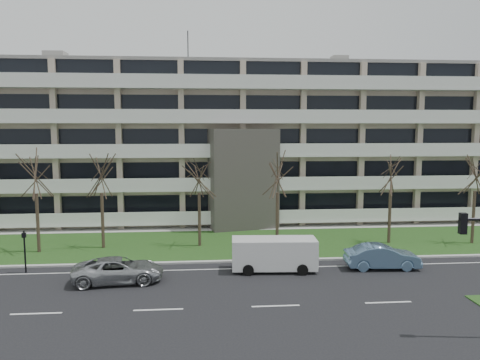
{
  "coord_description": "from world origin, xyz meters",
  "views": [
    {
      "loc": [
        -3.75,
        -23.0,
        9.26
      ],
      "look_at": [
        -1.02,
        10.0,
        5.42
      ],
      "focal_mm": 35.0,
      "sensor_mm": 36.0,
      "label": 1
    }
  ],
  "objects": [
    {
      "name": "blue_sedan",
      "position": [
        7.93,
        5.79,
        0.79
      ],
      "size": [
        4.86,
        1.93,
        1.57
      ],
      "primitive_type": "imported",
      "rotation": [
        0.0,
        0.0,
        1.51
      ],
      "color": "#688FB5",
      "rests_on": "ground"
    },
    {
      "name": "grass_verge",
      "position": [
        0.0,
        13.0,
        0.03
      ],
      "size": [
        90.0,
        10.0,
        0.06
      ],
      "primitive_type": "cube",
      "color": "#1E4316",
      "rests_on": "ground"
    },
    {
      "name": "tree_1",
      "position": [
        -15.71,
        11.61,
        6.09
      ],
      "size": [
        3.92,
        3.92,
        7.84
      ],
      "color": "#382B21",
      "rests_on": "ground"
    },
    {
      "name": "white_van",
      "position": [
        0.9,
        5.94,
        1.25
      ],
      "size": [
        5.51,
        2.49,
        2.09
      ],
      "rotation": [
        0.0,
        0.0,
        -0.06
      ],
      "color": "silver",
      "rests_on": "ground"
    },
    {
      "name": "apartment_building",
      "position": [
        -0.01,
        25.32,
        7.61
      ],
      "size": [
        60.5,
        15.1,
        18.75
      ],
      "color": "tan",
      "rests_on": "ground"
    },
    {
      "name": "ground",
      "position": [
        0.0,
        0.0,
        0.0
      ],
      "size": [
        160.0,
        160.0,
        0.0
      ],
      "primitive_type": "plane",
      "color": "black",
      "rests_on": "ground"
    },
    {
      "name": "curb",
      "position": [
        0.0,
        8.0,
        0.06
      ],
      "size": [
        90.0,
        0.35,
        0.12
      ],
      "primitive_type": "cube",
      "color": "#B2B2AD",
      "rests_on": "ground"
    },
    {
      "name": "tree_3",
      "position": [
        -3.95,
        12.44,
        5.76
      ],
      "size": [
        3.71,
        3.71,
        7.41
      ],
      "color": "#382B21",
      "rests_on": "ground"
    },
    {
      "name": "tree_6",
      "position": [
        17.51,
        11.48,
        5.82
      ],
      "size": [
        3.75,
        3.75,
        7.49
      ],
      "color": "#382B21",
      "rests_on": "ground"
    },
    {
      "name": "lane_edge_line",
      "position": [
        0.0,
        6.5,
        0.01
      ],
      "size": [
        90.0,
        0.12,
        0.01
      ],
      "primitive_type": "cube",
      "color": "white",
      "rests_on": "ground"
    },
    {
      "name": "silver_pickup",
      "position": [
        -8.74,
        4.49,
        0.73
      ],
      "size": [
        5.49,
        2.93,
        1.47
      ],
      "primitive_type": "imported",
      "rotation": [
        0.0,
        0.0,
        1.67
      ],
      "color": "#A7AAAE",
      "rests_on": "ground"
    },
    {
      "name": "pedestrian_signal",
      "position": [
        -14.92,
        6.76,
        1.72
      ],
      "size": [
        0.28,
        0.24,
        2.7
      ],
      "rotation": [
        0.0,
        0.0,
        0.16
      ],
      "color": "black",
      "rests_on": "ground"
    },
    {
      "name": "tree_2",
      "position": [
        -11.25,
        12.45,
        5.89
      ],
      "size": [
        3.79,
        3.79,
        7.58
      ],
      "color": "#382B21",
      "rests_on": "ground"
    },
    {
      "name": "sidewalk",
      "position": [
        0.0,
        18.5,
        0.04
      ],
      "size": [
        90.0,
        2.0,
        0.08
      ],
      "primitive_type": "cube",
      "color": "#B2B2AD",
      "rests_on": "ground"
    },
    {
      "name": "tree_4",
      "position": [
        1.92,
        11.43,
        5.92
      ],
      "size": [
        3.81,
        3.81,
        7.62
      ],
      "color": "#382B21",
      "rests_on": "ground"
    },
    {
      "name": "tree_5",
      "position": [
        10.99,
        12.14,
        5.9
      ],
      "size": [
        3.79,
        3.79,
        7.58
      ],
      "color": "#382B21",
      "rests_on": "ground"
    }
  ]
}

